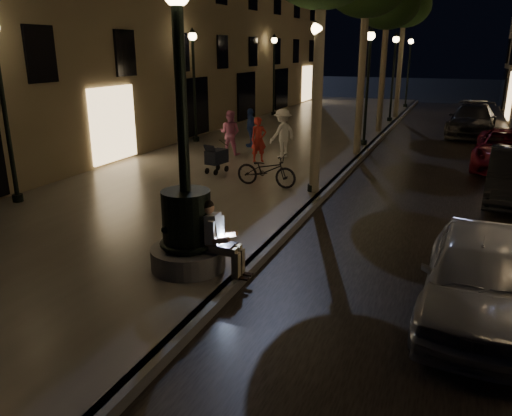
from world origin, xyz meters
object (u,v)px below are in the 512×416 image
at_px(pedestrian_pink, 230,133).
at_px(pedestrian_blue, 250,128).
at_px(fountain_lamppost, 187,216).
at_px(car_fifth, 474,112).
at_px(lamp_curb_b, 368,72).
at_px(lamp_left_b, 194,71).
at_px(car_third, 509,150).
at_px(lamp_left_c, 274,65).
at_px(tree_far, 405,7).
at_px(pedestrian_red, 259,140).
at_px(lamp_curb_a, 316,84).
at_px(lamp_curb_d, 409,63).
at_px(stroller, 216,157).
at_px(lamp_left_a, 1,87).
at_px(lamp_curb_c, 394,66).
at_px(car_front, 478,276).
at_px(seated_man_laptop, 217,235).
at_px(pedestrian_white, 283,133).
at_px(bicycle, 266,170).
at_px(car_rear, 472,120).
at_px(tree_third, 388,4).

height_order(pedestrian_pink, pedestrian_blue, pedestrian_pink).
relative_size(fountain_lamppost, car_fifth, 1.40).
distance_m(lamp_curb_b, lamp_left_b, 7.38).
relative_size(fountain_lamppost, car_third, 1.04).
distance_m(car_third, pedestrian_blue, 9.87).
relative_size(lamp_curb_b, lamp_left_c, 1.00).
bearing_deg(car_third, tree_far, 119.06).
relative_size(fountain_lamppost, tree_far, 0.69).
relative_size(fountain_lamppost, lamp_left_b, 1.08).
distance_m(fountain_lamppost, lamp_curb_b, 14.16).
bearing_deg(pedestrian_red, lamp_curb_a, -89.68).
distance_m(lamp_curb_d, stroller, 23.44).
distance_m(lamp_left_a, pedestrian_red, 8.53).
relative_size(fountain_lamppost, lamp_curb_c, 1.08).
relative_size(car_third, pedestrian_pink, 2.93).
distance_m(tree_far, car_front, 24.59).
bearing_deg(seated_man_laptop, fountain_lamppost, 180.00).
distance_m(tree_far, pedestrian_white, 14.98).
bearing_deg(lamp_curb_c, lamp_curb_b, -90.00).
bearing_deg(pedestrian_blue, bicycle, -4.75).
bearing_deg(pedestrian_red, bicycle, -107.31).
height_order(car_rear, pedestrian_blue, pedestrian_blue).
bearing_deg(fountain_lamppost, pedestrian_red, 103.73).
height_order(fountain_lamppost, lamp_left_b, fountain_lamppost).
distance_m(lamp_curb_c, pedestrian_white, 12.21).
xyz_separation_m(tree_third, pedestrian_pink, (-4.44, -8.11, -5.08)).
xyz_separation_m(seated_man_laptop, lamp_curb_c, (0.09, 22.00, 2.31)).
xyz_separation_m(lamp_curb_a, stroller, (-3.58, 0.97, -2.49)).
xyz_separation_m(seated_man_laptop, pedestrian_pink, (-4.35, 9.89, 0.13)).
relative_size(lamp_left_a, pedestrian_red, 2.97).
relative_size(tree_far, stroller, 6.91).
distance_m(fountain_lamppost, car_rear, 20.25).
distance_m(lamp_left_c, bicycle, 17.15).
distance_m(car_rear, pedestrian_blue, 11.70).
distance_m(lamp_left_a, car_fifth, 25.82).
relative_size(tree_third, car_rear, 1.38).
height_order(car_rear, bicycle, car_rear).
height_order(pedestrian_blue, bicycle, pedestrian_blue).
relative_size(car_rear, pedestrian_white, 2.85).
height_order(fountain_lamppost, seated_man_laptop, fountain_lamppost).
distance_m(lamp_curb_a, lamp_curb_c, 16.00).
distance_m(tree_far, pedestrian_red, 16.14).
relative_size(fountain_lamppost, car_front, 1.25).
distance_m(lamp_curb_a, pedestrian_red, 4.80).
distance_m(tree_far, pedestrian_blue, 14.12).
relative_size(lamp_curb_c, lamp_curb_d, 1.00).
bearing_deg(stroller, car_rear, 68.27).
relative_size(car_fifth, pedestrian_pink, 2.18).
distance_m(lamp_left_b, bicycle, 8.62).
relative_size(lamp_left_a, car_rear, 0.92).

